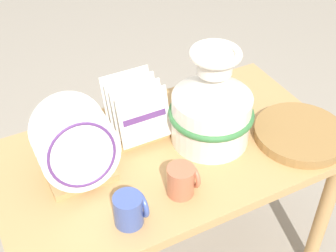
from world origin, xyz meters
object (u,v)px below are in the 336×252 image
mug_cobalt_glaze (130,209)px  wicker_charger_stack (300,134)px  ceramic_vase (212,105)px  mug_terracotta_glaze (182,180)px  dish_rack_round_plates (77,152)px  dish_rack_square_plates (136,116)px

mug_cobalt_glaze → wicker_charger_stack: bearing=5.5°
ceramic_vase → mug_terracotta_glaze: 0.29m
ceramic_vase → mug_cobalt_glaze: (-0.39, -0.21, -0.10)m
dish_rack_round_plates → mug_terracotta_glaze: 0.33m
mug_cobalt_glaze → ceramic_vase: bearing=27.8°
ceramic_vase → dish_rack_round_plates: size_ratio=1.36×
dish_rack_square_plates → wicker_charger_stack: (0.49, -0.29, -0.05)m
mug_terracotta_glaze → dish_rack_square_plates: bearing=90.7°
dish_rack_square_plates → mug_cobalt_glaze: dish_rack_square_plates is taller
wicker_charger_stack → mug_terracotta_glaze: bearing=-176.2°
mug_cobalt_glaze → mug_terracotta_glaze: bearing=9.7°
ceramic_vase → dish_rack_square_plates: (-0.21, 0.15, -0.08)m
dish_rack_square_plates → wicker_charger_stack: size_ratio=0.64×
dish_rack_square_plates → wicker_charger_stack: bearing=-30.6°
dish_rack_round_plates → mug_terracotta_glaze: (0.26, -0.20, -0.06)m
wicker_charger_stack → mug_cobalt_glaze: size_ratio=3.15×
ceramic_vase → dish_rack_square_plates: 0.27m
ceramic_vase → dish_rack_square_plates: bearing=144.5°
dish_rack_round_plates → wicker_charger_stack: 0.77m
wicker_charger_stack → dish_rack_square_plates: bearing=149.4°
wicker_charger_stack → mug_terracotta_glaze: (-0.49, -0.03, 0.03)m
ceramic_vase → mug_terracotta_glaze: size_ratio=3.49×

